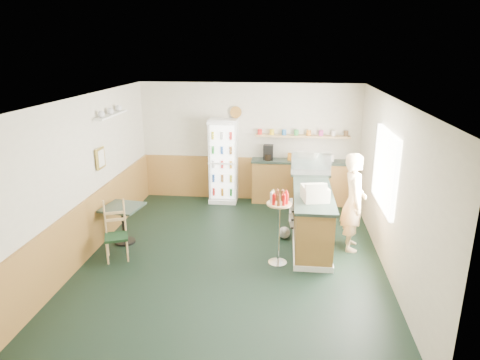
# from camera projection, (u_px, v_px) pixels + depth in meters

# --- Properties ---
(ground) EXTENTS (6.00, 6.00, 0.00)m
(ground) POSITION_uv_depth(u_px,v_px,m) (233.00, 256.00, 7.38)
(ground) COLOR black
(ground) RESTS_ON ground
(room_envelope) EXTENTS (5.04, 6.02, 2.72)m
(room_envelope) POSITION_uv_depth(u_px,v_px,m) (225.00, 160.00, 7.64)
(room_envelope) COLOR beige
(room_envelope) RESTS_ON ground
(service_counter) EXTENTS (0.68, 3.01, 1.01)m
(service_counter) POSITION_uv_depth(u_px,v_px,m) (310.00, 212.00, 8.12)
(service_counter) COLOR #A67135
(service_counter) RESTS_ON ground
(back_counter) EXTENTS (2.24, 0.42, 1.69)m
(back_counter) POSITION_uv_depth(u_px,v_px,m) (300.00, 180.00, 9.75)
(back_counter) COLOR #A67135
(back_counter) RESTS_ON ground
(drinks_fridge) EXTENTS (0.63, 0.53, 1.92)m
(drinks_fridge) POSITION_uv_depth(u_px,v_px,m) (223.00, 161.00, 9.75)
(drinks_fridge) COLOR white
(drinks_fridge) RESTS_ON ground
(display_case) EXTENTS (0.78, 0.41, 0.45)m
(display_case) POSITION_uv_depth(u_px,v_px,m) (311.00, 164.00, 8.48)
(display_case) COLOR silver
(display_case) RESTS_ON service_counter
(cash_register) EXTENTS (0.48, 0.50, 0.23)m
(cash_register) POSITION_uv_depth(u_px,v_px,m) (315.00, 193.00, 7.11)
(cash_register) COLOR beige
(cash_register) RESTS_ON service_counter
(shopkeeper) EXTENTS (0.45, 0.60, 1.75)m
(shopkeeper) POSITION_uv_depth(u_px,v_px,m) (354.00, 202.00, 7.43)
(shopkeeper) COLOR tan
(shopkeeper) RESTS_ON ground
(condiment_stand) EXTENTS (0.40, 0.40, 1.25)m
(condiment_stand) POSITION_uv_depth(u_px,v_px,m) (279.00, 216.00, 6.89)
(condiment_stand) COLOR silver
(condiment_stand) RESTS_ON ground
(newspaper_rack) EXTENTS (0.09, 0.40, 0.48)m
(newspaper_rack) POSITION_uv_depth(u_px,v_px,m) (292.00, 213.00, 8.02)
(newspaper_rack) COLOR black
(newspaper_rack) RESTS_ON ground
(cafe_table) EXTENTS (0.74, 0.74, 0.71)m
(cafe_table) POSITION_uv_depth(u_px,v_px,m) (123.00, 217.00, 7.75)
(cafe_table) COLOR black
(cafe_table) RESTS_ON ground
(cafe_chair) EXTENTS (0.49, 0.49, 1.01)m
(cafe_chair) POSITION_uv_depth(u_px,v_px,m) (118.00, 228.00, 7.22)
(cafe_chair) COLOR black
(cafe_chair) RESTS_ON ground
(dog_doorstop) EXTENTS (0.22, 0.29, 0.27)m
(dog_doorstop) POSITION_uv_depth(u_px,v_px,m) (284.00, 232.00, 8.02)
(dog_doorstop) COLOR gray
(dog_doorstop) RESTS_ON ground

